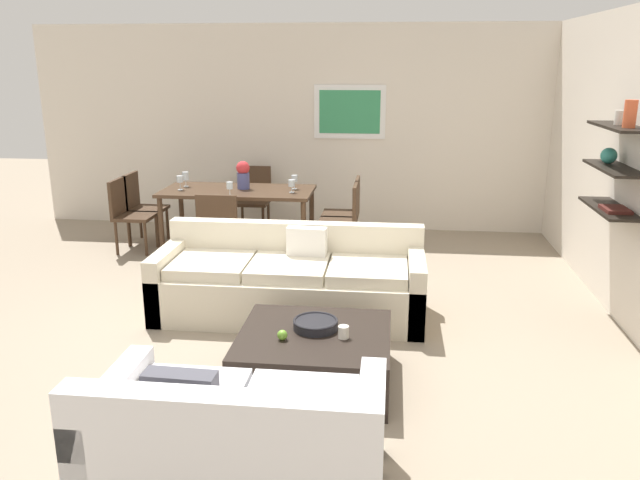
{
  "coord_description": "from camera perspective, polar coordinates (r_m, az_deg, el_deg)",
  "views": [
    {
      "loc": [
        0.98,
        -4.99,
        2.23
      ],
      "look_at": [
        0.39,
        0.2,
        0.75
      ],
      "focal_mm": 35.6,
      "sensor_mm": 36.0,
      "label": 1
    }
  ],
  "objects": [
    {
      "name": "ground_plane",
      "position": [
        5.56,
        -4.24,
        -7.9
      ],
      "size": [
        18.0,
        18.0,
        0.0
      ],
      "primitive_type": "plane",
      "color": "gray"
    },
    {
      "name": "back_wall_unit",
      "position": [
        8.59,
        2.0,
        9.97
      ],
      "size": [
        8.4,
        0.09,
        2.7
      ],
      "color": "silver",
      "rests_on": "ground"
    },
    {
      "name": "right_wall_shelf_unit",
      "position": [
        6.02,
        26.46,
        5.76
      ],
      "size": [
        0.34,
        8.2,
        2.7
      ],
      "color": "silver",
      "rests_on": "ground"
    },
    {
      "name": "sofa_beige",
      "position": [
        5.74,
        -2.67,
        -3.95
      ],
      "size": [
        2.38,
        0.9,
        0.78
      ],
      "color": "beige",
      "rests_on": "ground"
    },
    {
      "name": "loveseat_white",
      "position": [
        3.51,
        -7.46,
        -17.85
      ],
      "size": [
        1.52,
        0.9,
        0.78
      ],
      "color": "white",
      "rests_on": "ground"
    },
    {
      "name": "coffee_table",
      "position": [
        4.6,
        -0.5,
        -10.53
      ],
      "size": [
        1.07,
        1.0,
        0.38
      ],
      "color": "black",
      "rests_on": "ground"
    },
    {
      "name": "decorative_bowl",
      "position": [
        4.57,
        -0.4,
        -7.54
      ],
      "size": [
        0.33,
        0.33,
        0.07
      ],
      "color": "black",
      "rests_on": "coffee_table"
    },
    {
      "name": "candle_jar",
      "position": [
        4.43,
        2.12,
        -8.27
      ],
      "size": [
        0.08,
        0.08,
        0.09
      ],
      "primitive_type": "cylinder",
      "color": "silver",
      "rests_on": "coffee_table"
    },
    {
      "name": "apple_on_coffee_table",
      "position": [
        4.41,
        -3.41,
        -8.52
      ],
      "size": [
        0.07,
        0.07,
        0.07
      ],
      "primitive_type": "sphere",
      "color": "#669E2D",
      "rests_on": "coffee_table"
    },
    {
      "name": "dining_table",
      "position": [
        7.66,
        -7.39,
        3.99
      ],
      "size": [
        1.79,
        0.86,
        0.75
      ],
      "color": "#422D1E",
      "rests_on": "ground"
    },
    {
      "name": "dining_chair_left_far",
      "position": [
        8.28,
        -15.84,
        3.19
      ],
      "size": [
        0.44,
        0.44,
        0.88
      ],
      "color": "#422D1E",
      "rests_on": "ground"
    },
    {
      "name": "dining_chair_left_near",
      "position": [
        7.93,
        -16.88,
        2.57
      ],
      "size": [
        0.44,
        0.44,
        0.88
      ],
      "color": "#422D1E",
      "rests_on": "ground"
    },
    {
      "name": "dining_chair_right_near",
      "position": [
        7.31,
        2.28,
        2.15
      ],
      "size": [
        0.44,
        0.44,
        0.88
      ],
      "color": "#422D1E",
      "rests_on": "ground"
    },
    {
      "name": "dining_chair_head",
      "position": [
        8.49,
        -6.02,
        4.01
      ],
      "size": [
        0.44,
        0.44,
        0.88
      ],
      "color": "#422D1E",
      "rests_on": "ground"
    },
    {
      "name": "dining_chair_right_far",
      "position": [
        7.68,
        2.5,
        2.83
      ],
      "size": [
        0.44,
        0.44,
        0.88
      ],
      "color": "#422D1E",
      "rests_on": "ground"
    },
    {
      "name": "dining_chair_foot",
      "position": [
        6.91,
        -8.98,
        1.17
      ],
      "size": [
        0.44,
        0.44,
        0.88
      ],
      "color": "#422D1E",
      "rests_on": "ground"
    },
    {
      "name": "wine_glass_right_near",
      "position": [
        7.39,
        -2.57,
        5.1
      ],
      "size": [
        0.08,
        0.08,
        0.15
      ],
      "color": "silver",
      "rests_on": "dining_table"
    },
    {
      "name": "wine_glass_left_near",
      "position": [
        7.71,
        -12.49,
        5.33
      ],
      "size": [
        0.08,
        0.08,
        0.17
      ],
      "color": "silver",
      "rests_on": "dining_table"
    },
    {
      "name": "wine_glass_right_far",
      "position": [
        7.59,
        -2.32,
        5.51
      ],
      "size": [
        0.07,
        0.07,
        0.17
      ],
      "color": "silver",
      "rests_on": "dining_table"
    },
    {
      "name": "wine_glass_foot",
      "position": [
        7.27,
        -8.13,
        4.83
      ],
      "size": [
        0.07,
        0.07,
        0.16
      ],
      "color": "silver",
      "rests_on": "dining_table"
    },
    {
      "name": "wine_glass_left_far",
      "position": [
        7.91,
        -12.0,
        5.62
      ],
      "size": [
        0.08,
        0.08,
        0.18
      ],
      "color": "silver",
      "rests_on": "dining_table"
    },
    {
      "name": "wine_glass_head",
      "position": [
        7.97,
        -6.81,
        5.81
      ],
      "size": [
        0.08,
        0.08,
        0.15
      ],
      "color": "silver",
      "rests_on": "dining_table"
    },
    {
      "name": "centerpiece_vase",
      "position": [
        7.65,
        -6.93,
        5.88
      ],
      "size": [
        0.16,
        0.16,
        0.33
      ],
      "color": "#4C518C",
      "rests_on": "dining_table"
    }
  ]
}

